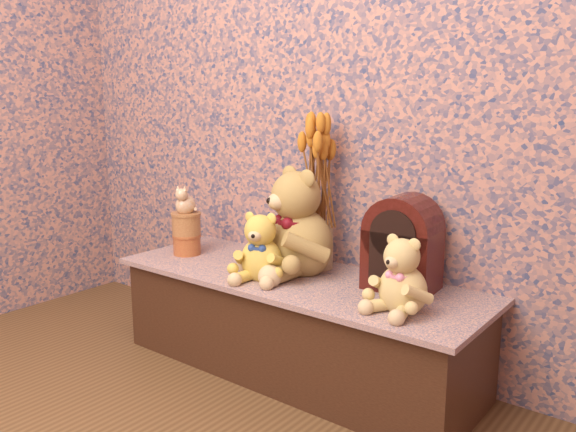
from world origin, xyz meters
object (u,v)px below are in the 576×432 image
(ceramic_vase, at_px, (319,245))
(teddy_medium, at_px, (262,243))
(cat_figurine, at_px, (185,199))
(teddy_small, at_px, (404,271))
(cathedral_radio, at_px, (403,242))
(biscuit_tin_lower, at_px, (187,244))
(teddy_large, at_px, (300,217))

(ceramic_vase, bearing_deg, teddy_medium, -109.82)
(ceramic_vase, height_order, cat_figurine, cat_figurine)
(teddy_medium, distance_m, teddy_small, 0.57)
(cathedral_radio, height_order, cat_figurine, cathedral_radio)
(biscuit_tin_lower, relative_size, cat_figurine, 0.93)
(teddy_medium, relative_size, ceramic_vase, 1.47)
(biscuit_tin_lower, height_order, cat_figurine, cat_figurine)
(teddy_large, bearing_deg, ceramic_vase, 98.99)
(teddy_medium, xyz_separation_m, cat_figurine, (-0.48, 0.07, 0.11))
(teddy_medium, xyz_separation_m, teddy_small, (0.57, 0.02, -0.00))
(teddy_large, distance_m, teddy_medium, 0.19)
(teddy_large, xyz_separation_m, teddy_small, (0.51, -0.14, -0.09))
(ceramic_vase, bearing_deg, teddy_small, -25.34)
(teddy_large, relative_size, teddy_small, 1.66)
(cat_figurine, bearing_deg, biscuit_tin_lower, 0.00)
(cathedral_radio, bearing_deg, teddy_small, -66.09)
(teddy_medium, relative_size, cathedral_radio, 0.81)
(cathedral_radio, bearing_deg, teddy_medium, -159.21)
(teddy_large, relative_size, teddy_medium, 1.61)
(ceramic_vase, xyz_separation_m, cat_figurine, (-0.57, -0.18, 0.15))
(ceramic_vase, relative_size, cat_figurine, 1.48)
(teddy_large, relative_size, cathedral_radio, 1.30)
(teddy_medium, bearing_deg, cat_figurine, 153.01)
(teddy_medium, relative_size, cat_figurine, 2.17)
(cat_figurine, bearing_deg, ceramic_vase, -0.05)
(ceramic_vase, relative_size, biscuit_tin_lower, 1.58)
(teddy_small, relative_size, cathedral_radio, 0.78)
(biscuit_tin_lower, bearing_deg, cathedral_radio, 8.96)
(teddy_large, xyz_separation_m, cathedral_radio, (0.40, 0.06, -0.05))
(biscuit_tin_lower, bearing_deg, cat_figurine, 0.00)
(teddy_large, bearing_deg, cathedral_radio, 33.11)
(teddy_large, distance_m, cat_figurine, 0.55)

